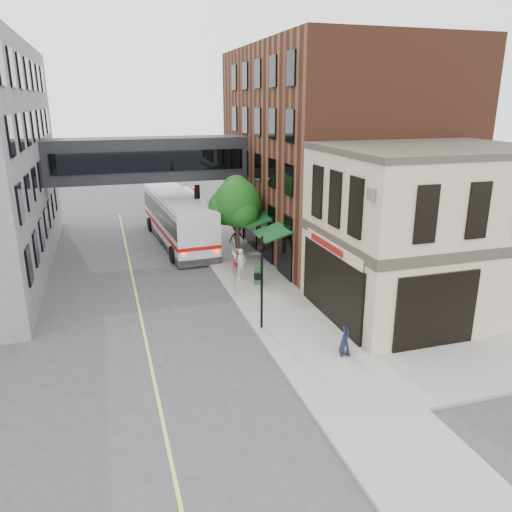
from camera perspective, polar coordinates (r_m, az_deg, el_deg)
ground at (r=22.31m, az=1.23°, el=-10.73°), size 120.00×120.00×0.00m
sidewalk_main at (r=35.26m, az=-2.82°, el=0.14°), size 4.00×60.00×0.15m
corner_building at (r=26.42m, az=18.69°, el=2.66°), size 10.19×8.12×8.45m
brick_building at (r=37.53m, az=8.76°, el=11.79°), size 13.76×18.00×14.00m
skyway_bridge at (r=37.02m, az=-12.21°, el=10.77°), size 14.00×3.18×3.00m
traffic_signal_near at (r=22.96m, az=0.59°, el=-1.76°), size 0.44×0.22×4.60m
traffic_signal_far at (r=36.95m, az=-6.69°, el=6.06°), size 0.53×0.28×4.50m
street_sign_pole at (r=27.86m, az=-2.50°, el=-0.57°), size 0.08×0.75×3.00m
street_tree at (r=33.63m, az=-2.26°, el=6.05°), size 3.80×3.20×5.60m
lane_marking at (r=30.55m, az=-13.75°, el=-3.26°), size 0.12×40.00×0.01m
bus at (r=38.54m, az=-8.95°, el=4.40°), size 3.88×13.41×3.56m
pedestrian_a at (r=30.03m, az=-1.67°, el=-0.92°), size 0.80×0.68×1.87m
pedestrian_b at (r=31.29m, az=-2.15°, el=-0.49°), size 0.94×0.89×1.54m
pedestrian_c at (r=35.94m, az=-2.18°, el=2.12°), size 1.19×0.70×1.82m
newspaper_box at (r=29.35m, az=0.28°, el=-2.27°), size 0.59×0.56×0.99m
sandwich_board at (r=21.82m, az=10.15°, el=-9.58°), size 0.61×0.74×1.14m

